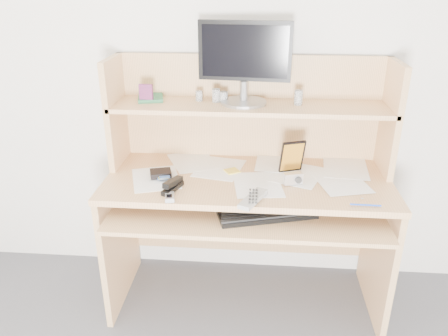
# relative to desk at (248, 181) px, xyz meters

# --- Properties ---
(back_wall) EXTENTS (3.60, 0.04, 2.50)m
(back_wall) POSITION_rel_desk_xyz_m (0.00, 0.24, 0.56)
(back_wall) COLOR silver
(back_wall) RESTS_ON floor
(desk) EXTENTS (1.40, 0.70, 1.30)m
(desk) POSITION_rel_desk_xyz_m (0.00, 0.00, 0.00)
(desk) COLOR tan
(desk) RESTS_ON floor
(paper_clutter) EXTENTS (1.32, 0.54, 0.01)m
(paper_clutter) POSITION_rel_desk_xyz_m (0.00, -0.08, 0.06)
(paper_clutter) COLOR white
(paper_clutter) RESTS_ON desk
(keyboard) EXTENTS (0.47, 0.28, 0.03)m
(keyboard) POSITION_rel_desk_xyz_m (0.09, -0.27, -0.03)
(keyboard) COLOR black
(keyboard) RESTS_ON desk
(tv_remote) EXTENTS (0.13, 0.20, 0.02)m
(tv_remote) POSITION_rel_desk_xyz_m (0.03, -0.33, 0.07)
(tv_remote) COLOR #999994
(tv_remote) RESTS_ON paper_clutter
(flip_phone) EXTENTS (0.05, 0.08, 0.02)m
(flip_phone) POSITION_rel_desk_xyz_m (-0.34, -0.34, 0.07)
(flip_phone) COLOR silver
(flip_phone) RESTS_ON paper_clutter
(stapler) EXTENTS (0.09, 0.15, 0.04)m
(stapler) POSITION_rel_desk_xyz_m (-0.34, -0.25, 0.08)
(stapler) COLOR black
(stapler) RESTS_ON paper_clutter
(wallet) EXTENTS (0.12, 0.11, 0.03)m
(wallet) POSITION_rel_desk_xyz_m (-0.43, -0.11, 0.07)
(wallet) COLOR black
(wallet) RESTS_ON paper_clutter
(sticky_note_pad) EXTENTS (0.09, 0.09, 0.01)m
(sticky_note_pad) POSITION_rel_desk_xyz_m (-0.08, -0.02, 0.06)
(sticky_note_pad) COLOR yellow
(sticky_note_pad) RESTS_ON desk
(digital_camera) EXTENTS (0.10, 0.06, 0.06)m
(digital_camera) POSITION_rel_desk_xyz_m (0.22, -0.14, 0.09)
(digital_camera) COLOR silver
(digital_camera) RESTS_ON paper_clutter
(game_case) EXTENTS (0.12, 0.05, 0.17)m
(game_case) POSITION_rel_desk_xyz_m (0.22, -0.01, 0.15)
(game_case) COLOR black
(game_case) RESTS_ON paper_clutter
(blue_pen) EXTENTS (0.13, 0.01, 0.01)m
(blue_pen) POSITION_rel_desk_xyz_m (0.52, -0.34, 0.07)
(blue_pen) COLOR #1941BD
(blue_pen) RESTS_ON paper_clutter
(card_box) EXTENTS (0.07, 0.02, 0.09)m
(card_box) POSITION_rel_desk_xyz_m (-0.52, 0.06, 0.43)
(card_box) COLOR #A91619
(card_box) RESTS_ON desk
(shelf_book) EXTENTS (0.16, 0.20, 0.02)m
(shelf_book) POSITION_rel_desk_xyz_m (-0.51, 0.13, 0.40)
(shelf_book) COLOR #368857
(shelf_book) RESTS_ON desk
(chip_stack_a) EXTENTS (0.05, 0.05, 0.05)m
(chip_stack_a) POSITION_rel_desk_xyz_m (-0.26, 0.11, 0.41)
(chip_stack_a) COLOR black
(chip_stack_a) RESTS_ON desk
(chip_stack_b) EXTENTS (0.05, 0.05, 0.07)m
(chip_stack_b) POSITION_rel_desk_xyz_m (-0.17, 0.10, 0.42)
(chip_stack_b) COLOR silver
(chip_stack_b) RESTS_ON desk
(chip_stack_c) EXTENTS (0.06, 0.06, 0.05)m
(chip_stack_c) POSITION_rel_desk_xyz_m (-0.13, 0.10, 0.41)
(chip_stack_c) COLOR black
(chip_stack_c) RESTS_ON desk
(chip_stack_d) EXTENTS (0.05, 0.05, 0.07)m
(chip_stack_d) POSITION_rel_desk_xyz_m (0.24, 0.08, 0.42)
(chip_stack_d) COLOR white
(chip_stack_d) RESTS_ON desk
(monitor) EXTENTS (0.45, 0.23, 0.39)m
(monitor) POSITION_rel_desk_xyz_m (-0.03, 0.10, 0.60)
(monitor) COLOR #9B9BA0
(monitor) RESTS_ON desk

